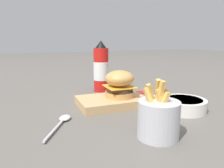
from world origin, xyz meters
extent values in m
plane|color=#5B5651|center=(0.00, 0.00, 0.00)|extent=(6.00, 6.00, 0.00)
cube|color=tan|center=(-0.02, 0.05, 0.01)|extent=(0.24, 0.16, 0.03)
cylinder|color=tan|center=(0.01, 0.05, 0.04)|extent=(0.10, 0.10, 0.02)
cylinder|color=#422819|center=(0.01, 0.05, 0.06)|extent=(0.10, 0.10, 0.02)
cube|color=gold|center=(0.01, 0.05, 0.07)|extent=(0.10, 0.10, 0.00)
ellipsoid|color=tan|center=(0.01, 0.05, 0.10)|extent=(0.10, 0.10, 0.06)
cylinder|color=red|center=(0.01, 0.27, 0.10)|extent=(0.07, 0.07, 0.20)
cylinder|color=silver|center=(0.01, 0.27, 0.09)|extent=(0.07, 0.07, 0.08)
cone|color=black|center=(0.01, 0.27, 0.21)|extent=(0.05, 0.05, 0.03)
cylinder|color=#B7B7BC|center=(-0.01, -0.23, 0.05)|extent=(0.10, 0.10, 0.09)
cube|color=gold|center=(-0.01, -0.22, 0.10)|extent=(0.04, 0.02, 0.09)
cube|color=gold|center=(-0.01, -0.23, 0.10)|extent=(0.01, 0.03, 0.09)
cube|color=gold|center=(-0.01, -0.21, 0.09)|extent=(0.03, 0.02, 0.06)
cube|color=gold|center=(-0.01, -0.24, 0.09)|extent=(0.03, 0.02, 0.06)
cube|color=gold|center=(-0.03, -0.23, 0.09)|extent=(0.03, 0.03, 0.07)
cube|color=gold|center=(-0.01, -0.23, 0.09)|extent=(0.03, 0.02, 0.07)
cube|color=gold|center=(0.00, -0.21, 0.10)|extent=(0.03, 0.03, 0.09)
cube|color=gold|center=(-0.01, -0.23, 0.09)|extent=(0.02, 0.02, 0.07)
cube|color=gold|center=(-0.02, -0.21, 0.09)|extent=(0.03, 0.02, 0.08)
cylinder|color=silver|center=(0.18, -0.10, 0.02)|extent=(0.15, 0.15, 0.04)
cylinder|color=beige|center=(0.18, -0.10, 0.04)|extent=(0.12, 0.12, 0.01)
cylinder|color=silver|center=(-0.25, -0.11, 0.01)|extent=(0.07, 0.12, 0.01)
ellipsoid|color=silver|center=(-0.20, -0.03, 0.01)|extent=(0.05, 0.06, 0.01)
cylinder|color=#9E140F|center=(0.17, 0.17, 0.00)|extent=(0.06, 0.06, 0.00)
cube|color=beige|center=(0.24, 0.04, 0.00)|extent=(0.15, 0.15, 0.00)
camera|label=1|loc=(-0.30, -0.65, 0.24)|focal=35.00mm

